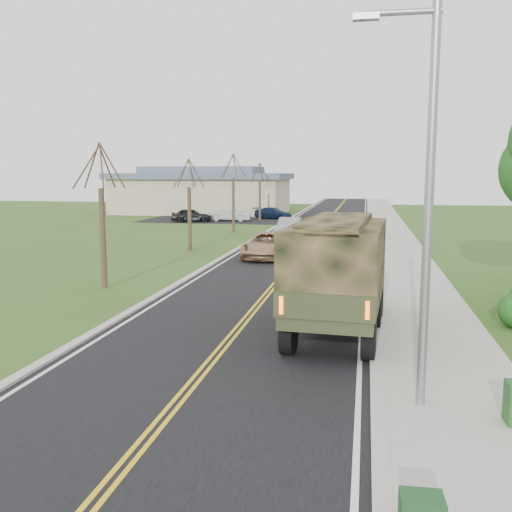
# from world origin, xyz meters

# --- Properties ---
(ground) EXTENTS (160.00, 160.00, 0.00)m
(ground) POSITION_xyz_m (0.00, 0.00, 0.00)
(ground) COLOR #344F1A
(ground) RESTS_ON ground
(road) EXTENTS (8.00, 120.00, 0.01)m
(road) POSITION_xyz_m (0.00, 40.00, 0.01)
(road) COLOR black
(road) RESTS_ON ground
(curb_right) EXTENTS (0.30, 120.00, 0.12)m
(curb_right) POSITION_xyz_m (4.15, 40.00, 0.06)
(curb_right) COLOR #9E998E
(curb_right) RESTS_ON ground
(sidewalk_right) EXTENTS (3.20, 120.00, 0.10)m
(sidewalk_right) POSITION_xyz_m (5.90, 40.00, 0.05)
(sidewalk_right) COLOR #9E998E
(sidewalk_right) RESTS_ON ground
(curb_left) EXTENTS (0.30, 120.00, 0.10)m
(curb_left) POSITION_xyz_m (-4.15, 40.00, 0.05)
(curb_left) COLOR #9E998E
(curb_left) RESTS_ON ground
(street_light) EXTENTS (1.65, 0.22, 8.00)m
(street_light) POSITION_xyz_m (4.90, -0.50, 4.43)
(street_light) COLOR gray
(street_light) RESTS_ON ground
(bare_tree_a) EXTENTS (1.93, 2.26, 6.08)m
(bare_tree_a) POSITION_xyz_m (-7.00, 10.00, 2.63)
(bare_tree_a) COLOR #38281C
(bare_tree_a) RESTS_ON ground
(bare_tree_b) EXTENTS (1.83, 2.14, 5.73)m
(bare_tree_b) POSITION_xyz_m (-7.00, 22.00, 2.48)
(bare_tree_b) COLOR #38281C
(bare_tree_b) RESTS_ON ground
(bare_tree_c) EXTENTS (2.04, 2.39, 6.42)m
(bare_tree_c) POSITION_xyz_m (-7.00, 34.00, 2.78)
(bare_tree_c) COLOR #38281C
(bare_tree_c) RESTS_ON ground
(bare_tree_d) EXTENTS (1.88, 2.20, 5.91)m
(bare_tree_d) POSITION_xyz_m (-7.00, 46.00, 2.55)
(bare_tree_d) COLOR #38281C
(bare_tree_d) RESTS_ON ground
(commercial_building) EXTENTS (25.50, 21.50, 5.65)m
(commercial_building) POSITION_xyz_m (-15.98, 55.97, 2.69)
(commercial_building) COLOR tan
(commercial_building) RESTS_ON ground
(military_truck) EXTENTS (2.92, 7.24, 3.54)m
(military_truck) POSITION_xyz_m (3.07, 4.88, 2.03)
(military_truck) COLOR black
(military_truck) RESTS_ON ground
(suv_champagne) EXTENTS (2.53, 5.30, 1.46)m
(suv_champagne) POSITION_xyz_m (-1.66, 19.90, 0.73)
(suv_champagne) COLOR tan
(suv_champagne) RESTS_ON ground
(sedan_silver) EXTENTS (1.59, 4.57, 1.50)m
(sedan_silver) POSITION_xyz_m (-1.84, 30.49, 0.75)
(sedan_silver) COLOR #A2A2A7
(sedan_silver) RESTS_ON ground
(lot_car_dark) EXTENTS (4.28, 2.60, 1.36)m
(lot_car_dark) POSITION_xyz_m (-13.33, 42.59, 0.68)
(lot_car_dark) COLOR black
(lot_car_dark) RESTS_ON ground
(lot_car_silver) EXTENTS (4.37, 1.86, 1.40)m
(lot_car_silver) POSITION_xyz_m (-9.81, 44.35, 0.70)
(lot_car_silver) COLOR #B6B7BC
(lot_car_silver) RESTS_ON ground
(lot_car_navy) EXTENTS (4.47, 2.78, 1.21)m
(lot_car_navy) POSITION_xyz_m (-5.96, 48.27, 0.60)
(lot_car_navy) COLOR #101F3D
(lot_car_navy) RESTS_ON ground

